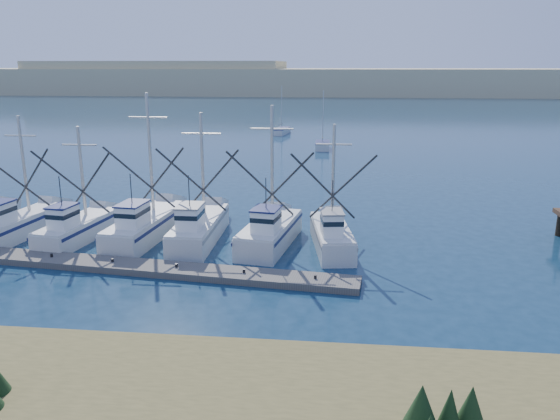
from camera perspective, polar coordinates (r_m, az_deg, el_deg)
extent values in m
plane|color=#0D253B|center=(26.04, -1.35, -11.38)|extent=(500.00, 500.00, 0.00)
cube|color=#56514D|center=(33.58, -17.08, -5.51)|extent=(28.92, 5.16, 0.39)
cube|color=tan|center=(233.26, 5.32, 13.26)|extent=(360.00, 60.00, 10.00)
cube|color=silver|center=(41.89, -25.53, -1.58)|extent=(2.93, 8.22, 1.37)
cylinder|color=#B7B2A8|center=(42.17, -25.20, 4.28)|extent=(0.22, 0.22, 6.81)
cube|color=silver|center=(39.47, -20.29, -2.03)|extent=(3.17, 7.54, 1.31)
cube|color=white|center=(37.50, -21.71, -0.79)|extent=(1.51, 1.94, 1.50)
cylinder|color=#B7B2A8|center=(39.70, -20.00, 3.72)|extent=(0.22, 0.22, 6.25)
cube|color=silver|center=(38.55, -13.74, -1.79)|extent=(3.27, 9.37, 1.46)
cube|color=white|center=(36.04, -15.11, -0.60)|extent=(1.62, 2.36, 1.50)
cylinder|color=#B7B2A8|center=(38.94, -13.42, 5.75)|extent=(0.22, 0.22, 8.27)
cube|color=silver|center=(37.16, -8.40, -2.14)|extent=(2.48, 8.53, 1.47)
cube|color=white|center=(34.72, -9.37, -0.85)|extent=(1.41, 2.09, 1.50)
cylinder|color=#B7B2A8|center=(37.54, -8.11, 4.71)|extent=(0.22, 0.22, 7.02)
cube|color=silver|center=(35.88, -1.05, -2.60)|extent=(3.71, 7.96, 1.46)
cube|color=white|center=(33.59, -1.46, -1.20)|extent=(1.75, 2.08, 1.50)
cylinder|color=#B7B2A8|center=(36.07, -0.83, 4.88)|extent=(0.22, 0.22, 7.58)
cube|color=silver|center=(35.46, 5.40, -2.93)|extent=(3.10, 7.49, 1.40)
cube|color=white|center=(33.26, 5.43, -1.53)|extent=(1.45, 1.93, 1.50)
cylinder|color=#B7B2A8|center=(35.68, 5.58, 3.73)|extent=(0.22, 0.22, 6.50)
cube|color=silver|center=(77.90, 4.45, 6.70)|extent=(2.02, 5.20, 0.90)
cylinder|color=#B7B2A8|center=(77.72, 4.52, 9.69)|extent=(0.12, 0.12, 7.20)
cube|color=silver|center=(94.79, 0.16, 8.21)|extent=(2.69, 6.02, 0.90)
cylinder|color=#B7B2A8|center=(94.70, 0.18, 10.67)|extent=(0.12, 0.12, 7.20)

